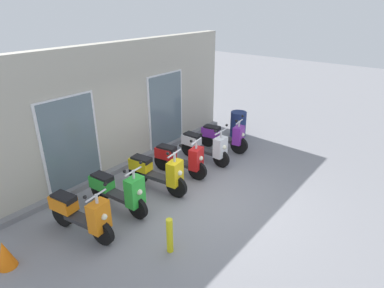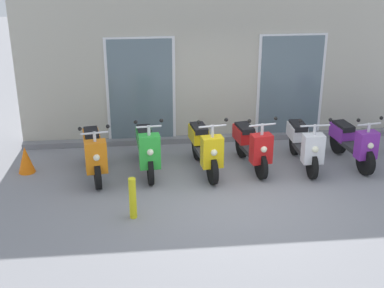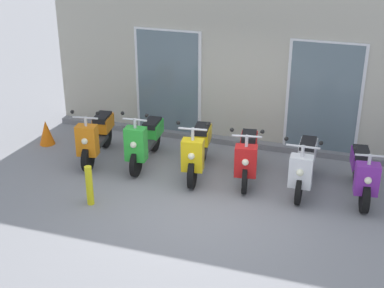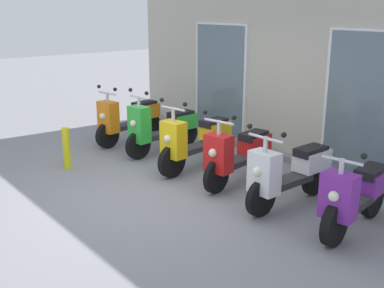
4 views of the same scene
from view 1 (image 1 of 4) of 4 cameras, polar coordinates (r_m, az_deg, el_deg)
The scene contains 11 objects.
ground_plane at distance 7.65m, azimuth 2.38°, elevation -9.43°, with size 40.00×40.00×0.00m, color gray.
storefront_facade at distance 8.78m, azimuth -12.61°, elevation 5.98°, with size 8.27×0.50×3.29m.
scooter_orange at distance 6.66m, azimuth -18.91°, elevation -11.52°, with size 0.60×1.59×1.19m.
scooter_green at distance 7.18m, azimuth -12.85°, elevation -7.92°, with size 0.52×1.65×1.24m.
scooter_yellow at distance 7.73m, azimuth -6.17°, elevation -4.93°, with size 0.60×1.66×1.24m.
scooter_red at distance 8.37m, azimuth -2.12°, elevation -2.51°, with size 0.63×1.55×1.19m.
scooter_white at distance 9.07m, azimuth 2.27°, elevation -0.33°, with size 0.62×1.63×1.17m.
scooter_purple at distance 9.85m, azimuth 5.54°, elevation 1.37°, with size 0.59×1.57×1.13m.
curb_bollard at distance 6.04m, azimuth -3.94°, elevation -15.74°, with size 0.12×0.12×0.70m, color yellow.
traffic_cone at distance 6.62m, azimuth -30.01°, elevation -16.46°, with size 0.32×0.32×0.52m, color orange.
trash_bin at distance 10.96m, azimuth 8.11°, elevation 3.47°, with size 0.52×0.52×0.85m, color navy.
Camera 1 is at (-5.19, -3.74, 4.20)m, focal length 30.37 mm.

